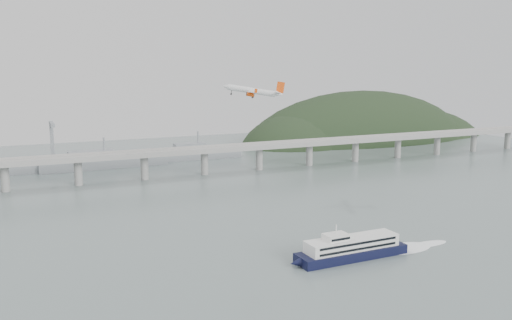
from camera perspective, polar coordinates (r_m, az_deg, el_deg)
name	(u,v)px	position (r m, az deg, el deg)	size (l,w,h in m)	color
ground	(304,251)	(265.91, 5.04, -9.50)	(900.00, 900.00, 0.00)	slate
bridge	(179,155)	(441.15, -8.06, 0.52)	(800.00, 22.00, 23.90)	gray
headland	(370,154)	(694.15, 11.88, 0.65)	(365.00, 155.00, 156.00)	black
ferry	(352,248)	(258.02, 10.03, -9.13)	(90.57, 16.19, 17.10)	black
airliner	(253,91)	(339.72, -0.27, 7.27)	(36.37, 34.28, 10.74)	silver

